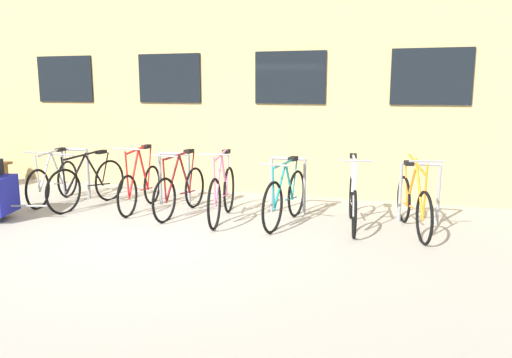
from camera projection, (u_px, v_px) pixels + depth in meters
ground_plane at (147, 238)px, 6.63m from camera, size 42.00×42.00×0.00m
storefront_building at (270, 48)px, 11.92m from camera, size 28.00×6.01×5.88m
bike_rack at (229, 176)px, 8.18m from camera, size 6.59×0.05×0.91m
bicycle_maroon at (180, 190)px, 7.88m from camera, size 0.44×1.72×1.03m
bicycle_orange at (413, 204)px, 6.90m from camera, size 0.58×1.75×1.10m
bicycle_red at (140, 186)px, 8.18m from camera, size 0.44×1.64×1.09m
bicycle_pink at (222, 193)px, 7.54m from camera, size 0.44×1.77×1.10m
bicycle_white at (353, 201)px, 7.16m from camera, size 0.44×1.72×1.07m
bicycle_teal at (285, 197)px, 7.32m from camera, size 0.44×1.74×0.98m
bicycle_black at (88, 183)px, 8.40m from camera, size 0.44×1.81×0.98m
bicycle_silver at (53, 181)px, 8.69m from camera, size 0.44×1.63×0.97m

